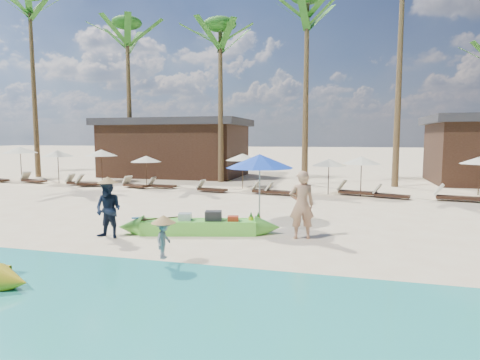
# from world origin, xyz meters

# --- Properties ---
(ground) EXTENTS (240.00, 240.00, 0.00)m
(ground) POSITION_xyz_m (0.00, 0.00, 0.00)
(ground) COLOR #FBE8B9
(ground) RESTS_ON ground
(wet_sand_strip) EXTENTS (240.00, 4.50, 0.01)m
(wet_sand_strip) POSITION_xyz_m (0.00, -5.00, 0.00)
(wet_sand_strip) COLOR tan
(wet_sand_strip) RESTS_ON ground
(green_canoe) EXTENTS (5.39, 1.69, 0.70)m
(green_canoe) POSITION_xyz_m (0.37, 0.31, 0.23)
(green_canoe) COLOR #68DF44
(green_canoe) RESTS_ON ground
(tourist) EXTENTS (0.82, 0.65, 1.96)m
(tourist) POSITION_xyz_m (3.42, 0.54, 0.98)
(tourist) COLOR tan
(tourist) RESTS_ON ground
(vendor_green) EXTENTS (0.85, 0.68, 1.66)m
(vendor_green) POSITION_xyz_m (-1.98, -0.82, 0.83)
(vendor_green) COLOR #121C32
(vendor_green) RESTS_ON ground
(vendor_yellow) EXTENTS (0.34, 0.57, 0.87)m
(vendor_yellow) POSITION_xyz_m (0.69, -2.77, 0.62)
(vendor_yellow) COLOR gray
(vendor_yellow) RESTS_ON ground
(blue_umbrella) EXTENTS (2.20, 2.20, 2.37)m
(blue_umbrella) POSITION_xyz_m (1.91, 1.80, 2.14)
(blue_umbrella) COLOR #99999E
(blue_umbrella) RESTS_ON ground
(resort_parasol_1) EXTENTS (2.24, 2.24, 2.31)m
(resort_parasol_1) POSITION_xyz_m (-16.95, 11.79, 2.08)
(resort_parasol_1) COLOR #342015
(resort_parasol_1) RESTS_ON ground
(resort_parasol_2) EXTENTS (2.05, 2.05, 2.11)m
(resort_parasol_2) POSITION_xyz_m (-13.23, 10.92, 1.90)
(resort_parasol_2) COLOR #342015
(resort_parasol_2) RESTS_ON ground
(lounger_2_left) EXTENTS (1.92, 0.90, 0.63)m
(lounger_2_left) POSITION_xyz_m (-14.86, 10.47, 0.21)
(lounger_2_left) COLOR #342015
(lounger_2_left) RESTS_ON ground
(resort_parasol_3) EXTENTS (2.08, 2.08, 2.14)m
(resort_parasol_3) POSITION_xyz_m (-10.69, 11.86, 1.93)
(resort_parasol_3) COLOR #342015
(resort_parasol_3) RESTS_ON ground
(lounger_3_left) EXTENTS (1.85, 0.63, 0.62)m
(lounger_3_left) POSITION_xyz_m (-11.09, 10.12, 0.21)
(lounger_3_left) COLOR #342015
(lounger_3_left) RESTS_ON ground
(lounger_3_right) EXTENTS (2.04, 1.20, 0.66)m
(lounger_3_right) POSITION_xyz_m (-10.04, 9.80, 0.22)
(lounger_3_right) COLOR #342015
(lounger_3_right) RESTS_ON ground
(resort_parasol_4) EXTENTS (1.79, 1.79, 1.85)m
(resort_parasol_4) POSITION_xyz_m (-6.68, 10.31, 1.67)
(resort_parasol_4) COLOR #342015
(resort_parasol_4) RESTS_ON ground
(lounger_4_left) EXTENTS (1.84, 1.04, 0.60)m
(lounger_4_left) POSITION_xyz_m (-7.22, 9.87, 0.20)
(lounger_4_left) COLOR #342015
(lounger_4_left) RESTS_ON ground
(lounger_4_right) EXTENTS (1.68, 0.59, 0.56)m
(lounger_4_right) POSITION_xyz_m (-5.66, 10.09, 0.19)
(lounger_4_right) COLOR #342015
(lounger_4_right) RESTS_ON ground
(resort_parasol_5) EXTENTS (1.95, 1.95, 2.01)m
(resort_parasol_5) POSITION_xyz_m (-1.08, 11.16, 1.81)
(resort_parasol_5) COLOR #342015
(resort_parasol_5) RESTS_ON ground
(lounger_5_left) EXTENTS (1.73, 0.78, 0.57)m
(lounger_5_left) POSITION_xyz_m (-2.38, 9.29, 0.19)
(lounger_5_left) COLOR #342015
(lounger_5_left) RESTS_ON ground
(resort_parasol_6) EXTENTS (1.77, 1.77, 1.82)m
(resort_parasol_6) POSITION_xyz_m (3.76, 10.01, 1.64)
(resort_parasol_6) COLOR #342015
(resort_parasol_6) RESTS_ON ground
(lounger_6_left) EXTENTS (1.89, 0.79, 0.62)m
(lounger_6_left) POSITION_xyz_m (0.73, 9.24, 0.21)
(lounger_6_left) COLOR #342015
(lounger_6_left) RESTS_ON ground
(lounger_6_right) EXTENTS (1.80, 0.74, 0.59)m
(lounger_6_right) POSITION_xyz_m (1.45, 9.11, 0.20)
(lounger_6_right) COLOR #342015
(lounger_6_right) RESTS_ON ground
(resort_parasol_7) EXTENTS (1.93, 1.93, 1.99)m
(resort_parasol_7) POSITION_xyz_m (5.35, 9.80, 1.79)
(resort_parasol_7) COLOR #342015
(resort_parasol_7) RESTS_ON ground
(lounger_7_left) EXTENTS (2.02, 1.02, 0.66)m
(lounger_7_left) POSITION_xyz_m (5.09, 9.94, 0.22)
(lounger_7_left) COLOR #342015
(lounger_7_left) RESTS_ON ground
(lounger_7_right) EXTENTS (1.75, 0.98, 0.57)m
(lounger_7_right) POSITION_xyz_m (6.67, 9.39, 0.19)
(lounger_7_right) COLOR #342015
(lounger_7_right) RESTS_ON ground
(resort_parasol_8) EXTENTS (1.90, 1.90, 1.96)m
(resort_parasol_8) POSITION_xyz_m (11.14, 11.71, 1.77)
(resort_parasol_8) COLOR #342015
(resort_parasol_8) RESTS_ON ground
(lounger_8_left) EXTENTS (2.07, 0.92, 0.68)m
(lounger_8_left) POSITION_xyz_m (9.50, 9.22, 0.23)
(lounger_8_left) COLOR #342015
(lounger_8_left) RESTS_ON ground
(palm_1) EXTENTS (2.08, 2.08, 13.60)m
(palm_1) POSITION_xyz_m (-17.59, 14.06, 10.82)
(palm_1) COLOR brown
(palm_1) RESTS_ON ground
(palm_2) EXTENTS (2.08, 2.08, 11.33)m
(palm_2) POSITION_xyz_m (-10.45, 15.08, 9.18)
(palm_2) COLOR brown
(palm_2) RESTS_ON ground
(palm_3) EXTENTS (2.08, 2.08, 10.52)m
(palm_3) POSITION_xyz_m (-3.36, 14.27, 8.58)
(palm_3) COLOR brown
(palm_3) RESTS_ON ground
(palm_4) EXTENTS (2.08, 2.08, 11.70)m
(palm_4) POSITION_xyz_m (2.15, 14.01, 9.45)
(palm_4) COLOR brown
(palm_4) RESTS_ON ground
(pavilion_west) EXTENTS (10.80, 6.60, 4.30)m
(pavilion_west) POSITION_xyz_m (-8.00, 17.50, 2.19)
(pavilion_west) COLOR #342015
(pavilion_west) RESTS_ON ground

